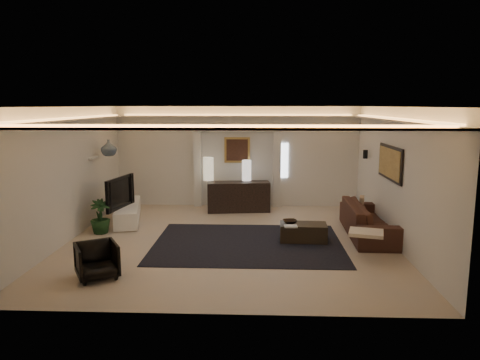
{
  "coord_description": "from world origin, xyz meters",
  "views": [
    {
      "loc": [
        0.61,
        -9.44,
        2.93
      ],
      "look_at": [
        0.2,
        0.6,
        1.25
      ],
      "focal_mm": 33.55,
      "sensor_mm": 36.0,
      "label": 1
    }
  ],
  "objects_px": {
    "coffee_table": "(303,232)",
    "armchair": "(97,261)",
    "sofa": "(370,220)",
    "console": "(238,197)"
  },
  "relations": [
    {
      "from": "console",
      "to": "armchair",
      "type": "xyz_separation_m",
      "value": [
        -2.2,
        -5.0,
        -0.09
      ]
    },
    {
      "from": "coffee_table",
      "to": "sofa",
      "type": "bearing_deg",
      "value": 20.22
    },
    {
      "from": "console",
      "to": "sofa",
      "type": "bearing_deg",
      "value": -42.9
    },
    {
      "from": "console",
      "to": "sofa",
      "type": "distance_m",
      "value": 3.82
    },
    {
      "from": "sofa",
      "to": "armchair",
      "type": "relative_size",
      "value": 3.69
    },
    {
      "from": "coffee_table",
      "to": "armchair",
      "type": "relative_size",
      "value": 1.47
    },
    {
      "from": "sofa",
      "to": "armchair",
      "type": "distance_m",
      "value": 5.96
    },
    {
      "from": "sofa",
      "to": "armchair",
      "type": "bearing_deg",
      "value": 119.23
    },
    {
      "from": "sofa",
      "to": "console",
      "type": "bearing_deg",
      "value": 55.66
    },
    {
      "from": "sofa",
      "to": "armchair",
      "type": "xyz_separation_m",
      "value": [
        -5.28,
        -2.75,
        -0.06
      ]
    }
  ]
}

